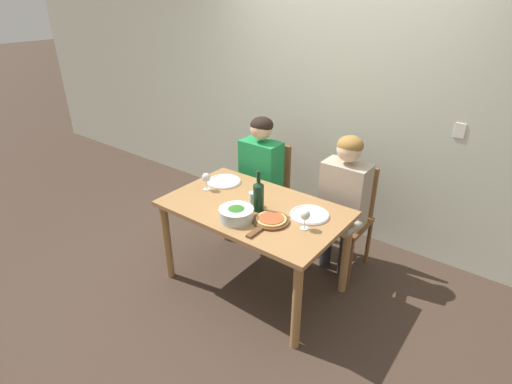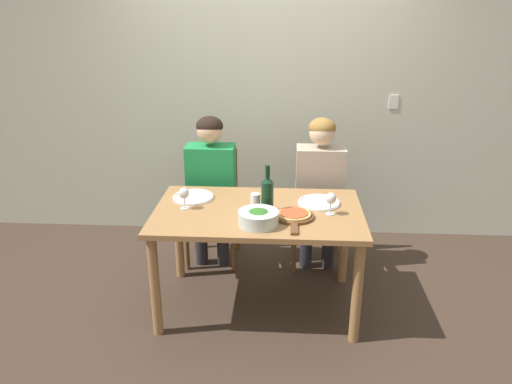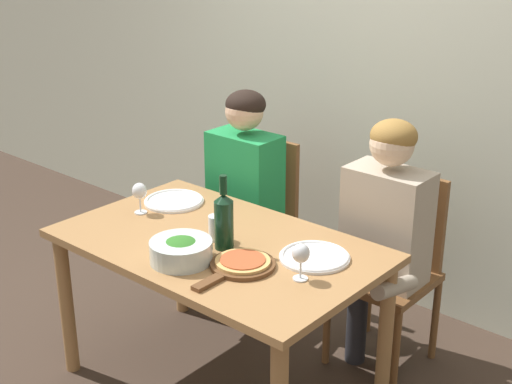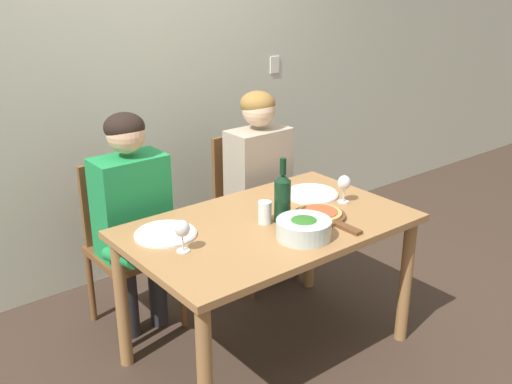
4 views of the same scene
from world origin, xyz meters
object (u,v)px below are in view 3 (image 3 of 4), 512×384
Objects in this scene: broccoli_bowl at (181,251)px; dinner_plate_left at (174,201)px; pizza_on_board at (241,264)px; person_woman at (243,181)px; person_man at (384,224)px; wine_glass_right at (301,255)px; chair_right at (393,263)px; wine_bottle at (224,220)px; dinner_plate_right at (315,257)px; water_tumbler at (216,228)px; wine_glass_left at (139,192)px; chair_left at (256,217)px.

dinner_plate_left is at bearing 139.35° from broccoli_bowl.
person_woman is at bearing 131.15° from pizza_on_board.
person_woman and person_man have the same top height.
broccoli_bowl is 0.64× the size of pizza_on_board.
wine_glass_right is at bearing 17.52° from pizza_on_board.
chair_right is 2.86× the size of wine_bottle.
person_man is 0.97m from broccoli_bowl.
chair_right reaches higher than wine_glass_right.
dinner_plate_right is at bearing 42.66° from broccoli_bowl.
water_tumbler reaches higher than dinner_plate_right.
wine_glass_left is (-0.92, -0.14, 0.10)m from dinner_plate_right.
water_tumbler is (0.39, -0.73, 0.30)m from chair_left.
person_man reaches higher than dinner_plate_right.
pizza_on_board is at bearing -48.85° from person_woman.
chair_left is 3.63× the size of broccoli_bowl.
water_tumbler is (0.46, -0.18, 0.05)m from dinner_plate_left.
pizza_on_board is at bearing -162.48° from wine_glass_right.
pizza_on_board is at bearing -27.36° from wine_bottle.
wine_glass_right is at bearing -13.52° from dinner_plate_left.
dinner_plate_right is 0.21m from wine_glass_right.
dinner_plate_right is (0.35, 0.16, -0.12)m from wine_bottle.
wine_glass_right is (0.89, -0.67, 0.10)m from person_woman.
chair_left reaches higher than wine_glass_right.
broccoli_bowl is 0.88× the size of dinner_plate_left.
person_woman reaches higher than wine_glass_left.
water_tumbler is at bearing -127.30° from person_man.
wine_glass_left is at bearing -178.12° from water_tumbler.
chair_right is at bearing 63.02° from wine_bottle.
water_tumbler reaches higher than broccoli_bowl.
pizza_on_board is (0.65, -0.75, 0.01)m from person_woman.
broccoli_bowl is at bearing -116.93° from person_man.
pizza_on_board is at bearing -26.24° from water_tumbler.
person_woman is 0.82m from wine_bottle.
person_man is 4.22× the size of dinner_plate_left.
water_tumbler is at bearing -57.52° from person_woman.
person_woman is 0.99m from pizza_on_board.
wine_glass_left is (-0.56, 0.02, -0.03)m from wine_bottle.
person_woman is at bearing 122.48° from water_tumbler.
person_woman is (-0.00, -0.11, 0.24)m from chair_left.
wine_bottle is at bearing -116.98° from chair_right.
pizza_on_board is (0.18, -0.09, -0.11)m from wine_bottle.
broccoli_bowl reaches higher than dinner_plate_left.
wine_glass_left reaches higher than pizza_on_board.
chair_right is 0.27m from person_man.
chair_right is 0.76× the size of person_man.
wine_bottle is (-0.39, -0.77, 0.37)m from chair_right.
chair_right is at bearing 7.31° from person_woman.
wine_glass_right is at bearing -5.89° from water_tumbler.
chair_left and chair_right have the same top height.
chair_left is at bearing 172.69° from person_man.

